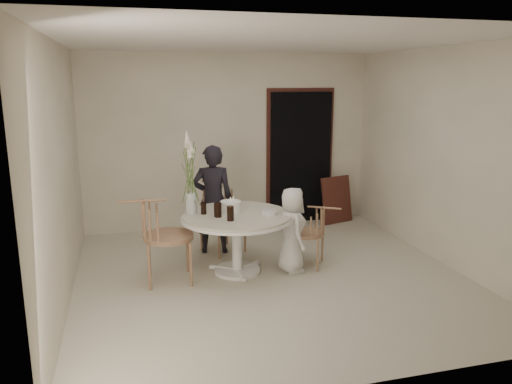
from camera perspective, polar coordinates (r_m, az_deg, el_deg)
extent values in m
plane|color=beige|center=(6.03, 1.68, -9.63)|extent=(4.50, 4.50, 0.00)
plane|color=white|center=(5.59, 1.87, 16.88)|extent=(4.50, 4.50, 0.00)
plane|color=#F2E2CB|center=(7.82, -3.00, 5.81)|extent=(4.50, 0.00, 4.50)
plane|color=#F2E2CB|center=(3.61, 12.11, -2.80)|extent=(4.50, 0.00, 4.50)
plane|color=#F2E2CB|center=(5.46, -21.48, 1.86)|extent=(0.00, 4.50, 4.50)
plane|color=#F2E2CB|center=(6.66, 20.70, 3.76)|extent=(0.00, 4.50, 4.50)
cube|color=black|center=(8.12, 5.09, 3.90)|extent=(1.00, 0.10, 2.10)
cube|color=#592C1E|center=(8.14, 5.01, 4.36)|extent=(1.12, 0.03, 2.22)
cylinder|color=white|center=(6.17, -2.14, -8.92)|extent=(0.56, 0.56, 0.04)
cylinder|color=white|center=(6.06, -2.17, -6.06)|extent=(0.12, 0.12, 0.65)
cylinder|color=white|center=(5.95, -2.20, -2.96)|extent=(1.33, 1.33, 0.03)
cylinder|color=beige|center=(5.95, -2.20, -2.73)|extent=(1.30, 1.30, 0.04)
cube|color=#592C1E|center=(8.24, 9.20, -0.87)|extent=(0.59, 0.33, 0.75)
cylinder|color=#A17A57|center=(6.53, -4.25, -5.65)|extent=(0.03, 0.03, 0.48)
cylinder|color=#A17A57|center=(6.76, -1.26, -4.95)|extent=(0.03, 0.03, 0.48)
cylinder|color=#A17A57|center=(6.87, -6.26, -4.75)|extent=(0.03, 0.03, 0.48)
cylinder|color=#A17A57|center=(7.09, -3.35, -4.12)|extent=(0.03, 0.03, 0.48)
cylinder|color=#A17A57|center=(6.73, -3.81, -2.74)|extent=(0.53, 0.53, 0.05)
cylinder|color=#A17A57|center=(6.55, 4.46, -5.94)|extent=(0.03, 0.03, 0.40)
cylinder|color=#A17A57|center=(6.21, 3.76, -6.97)|extent=(0.03, 0.03, 0.40)
cylinder|color=#A17A57|center=(6.49, 7.59, -6.19)|extent=(0.03, 0.03, 0.40)
cylinder|color=#A17A57|center=(6.15, 7.06, -7.25)|extent=(0.03, 0.03, 0.40)
cylinder|color=#A17A57|center=(6.28, 5.76, -4.68)|extent=(0.45, 0.45, 0.04)
cylinder|color=#A17A57|center=(5.71, -7.46, -8.30)|extent=(0.03, 0.03, 0.52)
cylinder|color=#A17A57|center=(6.14, -7.82, -6.78)|extent=(0.03, 0.03, 0.52)
cylinder|color=#A17A57|center=(5.69, -12.10, -8.53)|extent=(0.03, 0.03, 0.52)
cylinder|color=#A17A57|center=(6.12, -12.13, -6.99)|extent=(0.03, 0.03, 0.52)
cylinder|color=#A17A57|center=(5.82, -9.98, -5.04)|extent=(0.57, 0.57, 0.06)
imported|color=black|center=(6.66, -4.96, -0.86)|extent=(0.59, 0.44, 1.47)
imported|color=silver|center=(6.04, 4.12, -4.36)|extent=(0.34, 0.51, 1.04)
cylinder|color=white|center=(6.08, -2.91, -1.61)|extent=(0.25, 0.25, 0.12)
cylinder|color=#FEE6A0|center=(6.06, -2.92, -0.83)|extent=(0.01, 0.01, 0.05)
cylinder|color=#FEE6A0|center=(6.09, -2.61, -0.74)|extent=(0.01, 0.01, 0.05)
cylinder|color=black|center=(5.83, -4.47, -2.06)|extent=(0.10, 0.10, 0.16)
cylinder|color=black|center=(5.65, -2.94, -2.46)|extent=(0.09, 0.09, 0.17)
cylinder|color=black|center=(5.96, -6.00, -1.86)|extent=(0.08, 0.08, 0.14)
cylinder|color=black|center=(5.81, -4.33, -2.06)|extent=(0.10, 0.10, 0.17)
cylinder|color=silver|center=(5.91, 1.54, -2.37)|extent=(0.26, 0.26, 0.05)
cylinder|color=silver|center=(5.99, -7.45, -1.27)|extent=(0.14, 0.14, 0.25)
cylinder|color=#507130|center=(5.93, -7.28, 1.71)|extent=(0.01, 0.01, 0.63)
cone|color=white|center=(5.87, -7.37, 4.73)|extent=(0.06, 0.06, 0.16)
cylinder|color=#507130|center=(5.94, -7.44, 2.00)|extent=(0.01, 0.01, 0.69)
cone|color=white|center=(5.89, -7.54, 5.28)|extent=(0.06, 0.06, 0.16)
cylinder|color=#507130|center=(5.93, -7.71, 2.24)|extent=(0.01, 0.01, 0.74)
cone|color=white|center=(5.88, -7.82, 5.79)|extent=(0.06, 0.06, 0.16)
cylinder|color=#507130|center=(5.90, -7.82, 2.46)|extent=(0.01, 0.01, 0.79)
cone|color=white|center=(5.85, -7.94, 6.28)|extent=(0.06, 0.06, 0.16)
cylinder|color=#507130|center=(5.90, -7.65, 1.65)|extent=(0.01, 0.01, 0.63)
cone|color=white|center=(5.85, -7.74, 4.68)|extent=(0.06, 0.06, 0.16)
cylinder|color=#507130|center=(5.90, -7.39, 1.92)|extent=(0.01, 0.01, 0.69)
cone|color=white|center=(5.84, -7.49, 5.22)|extent=(0.06, 0.06, 0.16)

